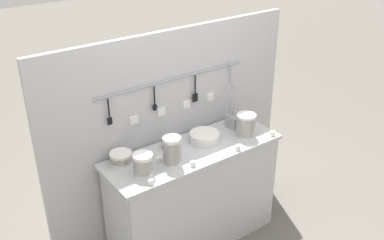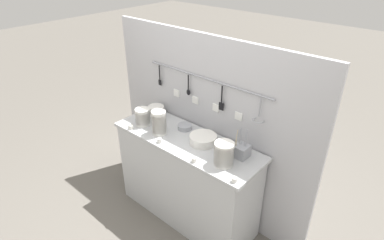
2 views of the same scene
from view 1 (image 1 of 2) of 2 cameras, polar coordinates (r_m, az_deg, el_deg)
ground_plane at (r=4.14m, az=0.15°, el=-14.80°), size 20.00×20.00×0.00m
counter at (r=3.85m, az=0.16°, el=-9.65°), size 1.49×0.51×0.93m
back_wall at (r=3.80m, az=-2.41°, el=-1.98°), size 2.29×0.11×1.84m
bowl_stack_tall_left at (r=3.26m, az=-6.23°, el=-5.66°), size 0.14×0.14×0.17m
bowl_stack_back_corner at (r=3.34m, az=-2.56°, el=-3.99°), size 0.14×0.14×0.23m
bowl_stack_wide_centre at (r=3.75m, az=6.85°, el=-0.70°), size 0.16×0.16×0.20m
bowl_stack_nested_right at (r=3.43m, az=-9.00°, el=-4.78°), size 0.17×0.17×0.09m
plate_stack at (r=3.69m, az=1.59°, el=-2.16°), size 0.25×0.25×0.08m
steel_mixing_bowl at (r=3.60m, az=-2.80°, el=-3.22°), size 0.14×0.14×0.04m
cutlery_caddy at (r=3.92m, az=5.51°, el=-0.07°), size 0.12×0.12×0.27m
cup_edge_far at (r=3.43m, az=-4.20°, el=-5.03°), size 0.04×0.04×0.04m
cup_front_right at (r=3.37m, az=0.13°, el=-5.58°), size 0.04×0.04×0.04m
cup_back_left at (r=3.19m, az=-5.25°, el=-7.85°), size 0.04×0.04×0.04m
cup_front_left at (r=3.84m, az=10.19°, el=-1.68°), size 0.04×0.04×0.04m
cup_edge_near at (r=3.59m, az=5.84°, el=-3.52°), size 0.04×0.04×0.04m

